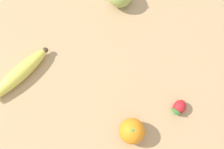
{
  "coord_description": "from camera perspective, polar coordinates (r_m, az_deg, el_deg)",
  "views": [
    {
      "loc": [
        -0.16,
        0.05,
        0.76
      ],
      "look_at": [
        0.0,
        -0.05,
        0.03
      ],
      "focal_mm": 42.0,
      "sensor_mm": 36.0,
      "label": 1
    }
  ],
  "objects": [
    {
      "name": "orange",
      "position": [
        0.73,
        4.38,
        -12.18
      ],
      "size": [
        0.07,
        0.07,
        0.07
      ],
      "color": "orange",
      "rests_on": "ground_plane"
    },
    {
      "name": "banana",
      "position": [
        0.82,
        -19.66,
        0.06
      ],
      "size": [
        0.09,
        0.22,
        0.04
      ],
      "rotation": [
        0.0,
        0.0,
        1.79
      ],
      "color": "#DBCC4C",
      "rests_on": "ground_plane"
    },
    {
      "name": "strawberry",
      "position": [
        0.78,
        14.33,
        -7.07
      ],
      "size": [
        0.05,
        0.06,
        0.04
      ],
      "rotation": [
        0.0,
        0.0,
        1.91
      ],
      "color": "red",
      "rests_on": "ground_plane"
    },
    {
      "name": "ground_plane",
      "position": [
        0.78,
        -3.17,
        -2.83
      ],
      "size": [
        3.0,
        3.0,
        0.0
      ],
      "primitive_type": "plane",
      "color": "tan"
    }
  ]
}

